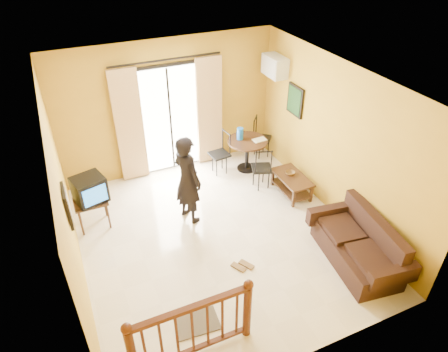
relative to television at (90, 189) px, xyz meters
name	(u,v)px	position (x,y,z in m)	size (l,w,h in m)	color
ground	(218,237)	(1.87, -1.19, -0.79)	(5.00, 5.00, 0.00)	beige
room_shell	(217,153)	(1.87, -1.19, 0.91)	(5.00, 5.00, 5.00)	white
balcony_door	(170,119)	(1.87, 1.25, 0.40)	(2.25, 0.14, 2.46)	black
tv_table	(91,204)	(-0.03, 0.00, -0.31)	(0.56, 0.47, 0.56)	black
television	(90,189)	(0.00, 0.00, 0.00)	(0.61, 0.57, 0.46)	black
picture_left	(67,206)	(-0.35, -1.39, 0.76)	(0.05, 0.42, 0.52)	black
dining_table	(247,146)	(3.31, 0.56, -0.23)	(0.85, 0.85, 0.71)	black
water_jug	(240,134)	(3.19, 0.67, 0.05)	(0.14, 0.14, 0.26)	blue
serving_tray	(260,140)	(3.54, 0.46, -0.07)	(0.28, 0.18, 0.02)	beige
dining_chairs	(247,171)	(3.28, 0.48, -0.79)	(1.66, 1.62, 0.95)	black
air_conditioner	(275,66)	(3.96, 0.76, 1.36)	(0.31, 0.60, 0.40)	silver
botanical_print	(295,100)	(4.09, 0.11, 0.86)	(0.05, 0.50, 0.60)	black
coffee_table	(292,182)	(3.72, -0.60, -0.52)	(0.50, 0.89, 0.40)	black
bowl	(290,173)	(3.72, -0.52, -0.36)	(0.19, 0.19, 0.06)	brown
sofa	(359,246)	(3.72, -2.61, -0.49)	(0.99, 1.79, 0.81)	black
standing_person	(187,180)	(1.60, -0.49, 0.06)	(0.62, 0.40, 1.69)	black
stair_balustrade	(192,327)	(0.72, -3.09, -0.23)	(1.63, 0.13, 1.04)	#471E0F
doormat	(197,323)	(0.91, -2.68, -0.78)	(0.60, 0.40, 0.02)	#544D43
sandals	(242,266)	(1.95, -1.99, -0.77)	(0.35, 0.27, 0.03)	brown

